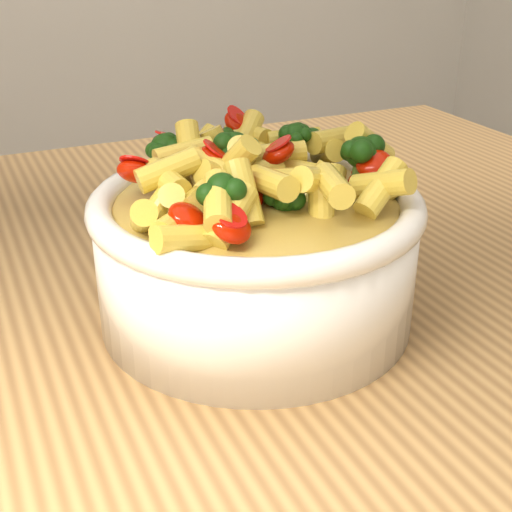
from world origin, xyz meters
name	(u,v)px	position (x,y,z in m)	size (l,w,h in m)	color
table	(104,409)	(0.00, 0.00, 0.80)	(1.20, 0.80, 0.90)	#B3854D
serving_bowl	(256,254)	(0.10, -0.07, 0.95)	(0.23, 0.23, 0.10)	white
pasta_salad	(256,172)	(0.10, -0.07, 1.01)	(0.18, 0.18, 0.04)	#FFDB50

